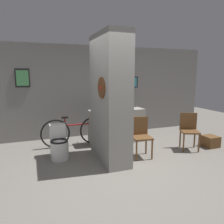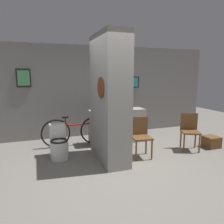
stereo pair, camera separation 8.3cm
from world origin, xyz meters
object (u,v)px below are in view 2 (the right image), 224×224
(chair_near_pillar, at_px, (141,135))
(chair_by_doorway, at_px, (190,129))
(toilet, at_px, (59,144))
(bottle_tall, at_px, (120,106))
(bicycle, at_px, (75,131))

(chair_near_pillar, bearing_deg, chair_by_doorway, 8.82)
(toilet, bearing_deg, chair_near_pillar, -16.35)
(toilet, xyz_separation_m, bottle_tall, (1.64, 0.55, 0.69))
(toilet, height_order, bottle_tall, bottle_tall)
(toilet, xyz_separation_m, chair_near_pillar, (1.71, -0.50, 0.19))
(toilet, relative_size, bottle_tall, 2.43)
(chair_near_pillar, distance_m, bicycle, 1.73)
(toilet, height_order, bicycle, bicycle)
(chair_by_doorway, bearing_deg, chair_near_pillar, -154.14)
(chair_by_doorway, relative_size, bottle_tall, 2.95)
(toilet, distance_m, bicycle, 0.87)
(chair_near_pillar, relative_size, bicycle, 0.52)
(bottle_tall, bearing_deg, chair_near_pillar, -86.21)
(bicycle, bearing_deg, chair_by_doorway, -25.28)
(toilet, xyz_separation_m, bicycle, (0.49, 0.72, 0.07))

